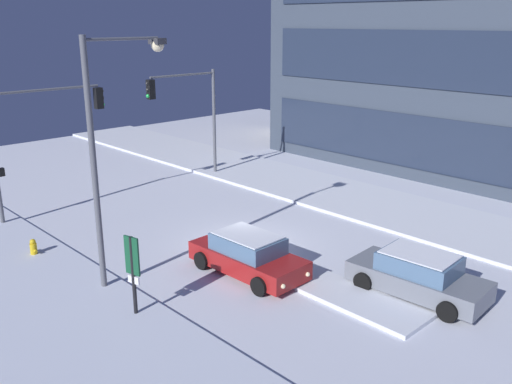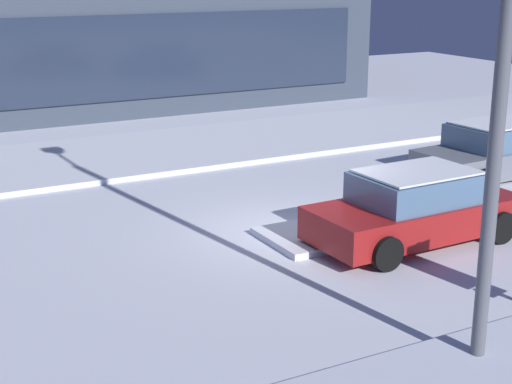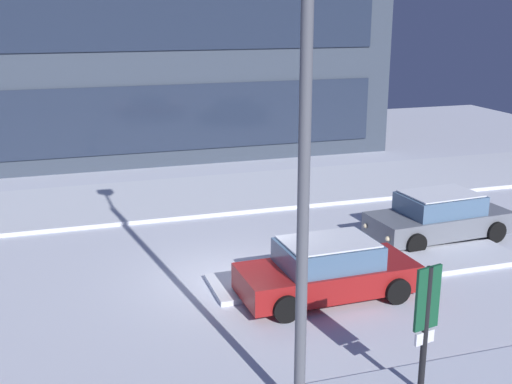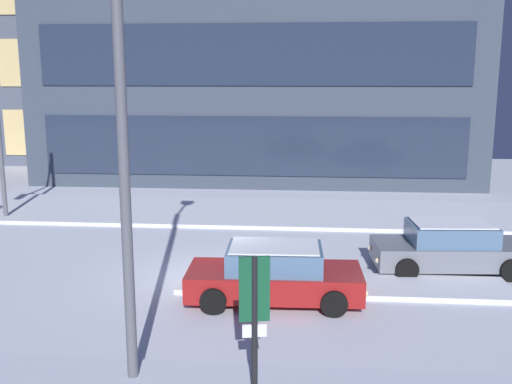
# 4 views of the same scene
# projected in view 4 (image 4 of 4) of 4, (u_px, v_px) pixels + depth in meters

# --- Properties ---
(ground) EXTENTS (52.00, 52.00, 0.00)m
(ground) POSITION_uv_depth(u_px,v_px,m) (210.00, 277.00, 17.03)
(ground) COLOR silver
(curb_strip_far) EXTENTS (52.00, 5.20, 0.14)m
(curb_strip_far) POSITION_uv_depth(u_px,v_px,m) (240.00, 212.00, 24.84)
(curb_strip_far) COLOR silver
(curb_strip_far) RESTS_ON ground
(median_strip) EXTENTS (9.00, 1.80, 0.14)m
(median_strip) POSITION_uv_depth(u_px,v_px,m) (342.00, 286.00, 16.12)
(median_strip) COLOR silver
(median_strip) RESTS_ON ground
(office_tower_secondary) EXTENTS (11.77, 8.48, 17.34)m
(office_tower_secondary) POSITION_uv_depth(u_px,v_px,m) (103.00, 31.00, 39.91)
(office_tower_secondary) COLOR #4C5466
(office_tower_secondary) RESTS_ON ground
(car_near) EXTENTS (4.58, 2.14, 1.49)m
(car_near) POSITION_uv_depth(u_px,v_px,m) (275.00, 275.00, 15.07)
(car_near) COLOR maroon
(car_near) RESTS_ON ground
(car_far) EXTENTS (4.64, 2.29, 1.49)m
(car_far) POSITION_uv_depth(u_px,v_px,m) (450.00, 247.00, 17.46)
(car_far) COLOR slate
(car_far) RESTS_ON ground
(street_lamp_arched) EXTENTS (0.56, 3.02, 8.28)m
(street_lamp_arched) POSITION_uv_depth(u_px,v_px,m) (132.00, 96.00, 10.88)
(street_lamp_arched) COLOR #565960
(street_lamp_arched) RESTS_ON ground
(parking_info_sign) EXTENTS (0.55, 0.18, 2.63)m
(parking_info_sign) POSITION_uv_depth(u_px,v_px,m) (254.00, 309.00, 10.43)
(parking_info_sign) COLOR black
(parking_info_sign) RESTS_ON ground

